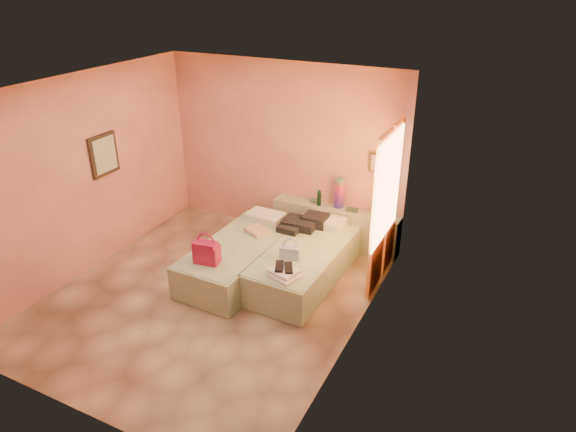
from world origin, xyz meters
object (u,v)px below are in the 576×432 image
object	(u,v)px
green_book	(352,210)
blue_handbag	(290,253)
magenta_handbag	(207,252)
towel_stack	(285,274)
bed_left	(240,258)
headboard_ledge	(335,226)
bed_right	(303,264)
flower_vase	(376,210)
water_bottle	(319,198)

from	to	relation	value
green_book	blue_handbag	xyz separation A→B (m)	(-0.33, -1.49, -0.08)
magenta_handbag	towel_stack	world-z (taller)	magenta_handbag
bed_left	magenta_handbag	distance (m)	0.77
headboard_ledge	bed_right	xyz separation A→B (m)	(-0.02, -1.15, -0.08)
flower_vase	headboard_ledge	bearing A→B (deg)	175.61
blue_handbag	flower_vase	bearing A→B (deg)	49.28
towel_stack	blue_handbag	bearing A→B (deg)	108.27
green_book	flower_vase	distance (m)	0.42
bed_left	magenta_handbag	xyz separation A→B (m)	(-0.10, -0.64, 0.41)
bed_left	bed_right	xyz separation A→B (m)	(0.90, 0.25, 0.00)
green_book	magenta_handbag	size ratio (longest dim) A/B	0.52
water_bottle	magenta_handbag	world-z (taller)	water_bottle
blue_handbag	bed_left	bearing A→B (deg)	161.47
flower_vase	magenta_handbag	bearing A→B (deg)	-130.05
bed_right	water_bottle	distance (m)	1.26
blue_handbag	bed_right	bearing A→B (deg)	66.74
bed_left	headboard_ledge	bearing A→B (deg)	58.00
water_bottle	flower_vase	distance (m)	0.93
flower_vase	blue_handbag	distance (m)	1.61
bed_left	green_book	xyz separation A→B (m)	(1.18, 1.42, 0.41)
bed_left	water_bottle	size ratio (longest dim) A/B	8.22
bed_left	bed_right	world-z (taller)	same
bed_left	green_book	world-z (taller)	green_book
bed_left	flower_vase	distance (m)	2.14
magenta_handbag	flower_vase	bearing A→B (deg)	42.39
green_book	towel_stack	bearing A→B (deg)	-103.36
bed_left	bed_right	distance (m)	0.93
bed_left	blue_handbag	bearing A→B (deg)	-3.71
bed_right	flower_vase	world-z (taller)	flower_vase
flower_vase	bed_right	bearing A→B (deg)	-121.51
headboard_ledge	flower_vase	xyz separation A→B (m)	(0.66, -0.05, 0.45)
magenta_handbag	blue_handbag	size ratio (longest dim) A/B	1.24
headboard_ledge	magenta_handbag	world-z (taller)	magenta_handbag
headboard_ledge	water_bottle	distance (m)	0.52
bed_right	towel_stack	world-z (taller)	towel_stack
green_book	magenta_handbag	distance (m)	2.42
bed_right	green_book	world-z (taller)	green_book
headboard_ledge	magenta_handbag	bearing A→B (deg)	-116.48
bed_right	green_book	distance (m)	1.27
bed_left	towel_stack	size ratio (longest dim) A/B	5.71
flower_vase	towel_stack	distance (m)	1.98
flower_vase	magenta_handbag	distance (m)	2.60
magenta_handbag	towel_stack	xyz separation A→B (m)	(1.09, 0.12, -0.11)
magenta_handbag	blue_handbag	xyz separation A→B (m)	(0.94, 0.57, -0.07)
water_bottle	blue_handbag	size ratio (longest dim) A/B	0.90
bed_left	towel_stack	xyz separation A→B (m)	(0.99, -0.53, 0.30)
headboard_ledge	flower_vase	distance (m)	0.80
water_bottle	magenta_handbag	distance (m)	2.15
bed_left	magenta_handbag	world-z (taller)	magenta_handbag
magenta_handbag	towel_stack	distance (m)	1.10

